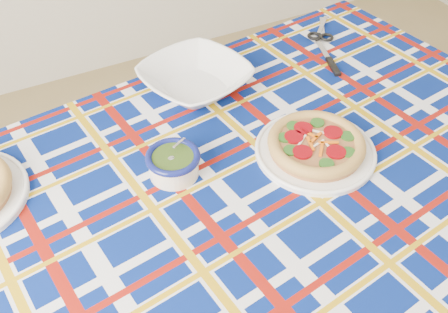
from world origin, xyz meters
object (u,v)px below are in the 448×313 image
serving_bowl (195,79)px  main_focaccia_plate (316,144)px  dining_table (251,200)px  pesto_bowl (173,162)px

serving_bowl → main_focaccia_plate: bearing=-68.8°
dining_table → main_focaccia_plate: main_focaccia_plate is taller
pesto_bowl → serving_bowl: size_ratio=0.44×
serving_bowl → dining_table: bearing=-95.0°
pesto_bowl → serving_bowl: pesto_bowl is taller
dining_table → main_focaccia_plate: bearing=-7.1°
dining_table → main_focaccia_plate: (0.17, 0.00, 0.10)m
main_focaccia_plate → serving_bowl: 0.39m
serving_bowl → pesto_bowl: bearing=-123.8°
dining_table → pesto_bowl: 0.21m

